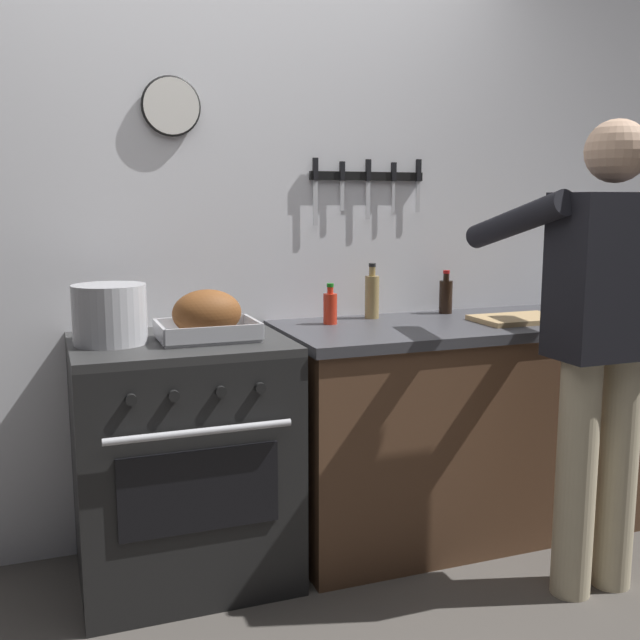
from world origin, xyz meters
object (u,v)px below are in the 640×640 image
roasting_pan (207,317)px  stock_pot (110,314)px  bottle_hot_sauce (330,307)px  stove (183,460)px  person_cook (601,329)px  cutting_board (518,319)px  bottle_soy_sauce (446,296)px  bottle_vinegar (372,296)px

roasting_pan → stock_pot: stock_pot is taller
bottle_hot_sauce → stove: bearing=-168.1°
roasting_pan → bottle_hot_sauce: size_ratio=2.14×
person_cook → cutting_board: size_ratio=4.61×
person_cook → bottle_soy_sauce: size_ratio=8.71×
bottle_vinegar → bottle_soy_sauce: bottle_vinegar is taller
cutting_board → bottle_hot_sauce: bottle_hot_sauce is taller
cutting_board → stove: bearing=176.8°
person_cook → stock_pot: 1.71m
stock_pot → cutting_board: stock_pot is taller
stove → bottle_vinegar: (0.85, 0.21, 0.55)m
stove → person_cook: person_cook is taller
cutting_board → bottle_vinegar: bottle_vinegar is taller
cutting_board → bottle_soy_sauce: size_ratio=1.89×
stock_pot → bottle_hot_sauce: 0.88m
stove → bottle_vinegar: 1.03m
stock_pot → bottle_soy_sauce: (1.45, 0.21, -0.02)m
stove → bottle_soy_sauce: size_ratio=4.72×
cutting_board → bottle_hot_sauce: 0.78m
person_cook → bottle_soy_sauce: 0.83m
bottle_hot_sauce → stock_pot: bearing=-172.2°
bottle_hot_sauce → bottle_vinegar: (0.22, 0.08, 0.03)m
person_cook → stock_pot: person_cook is taller
person_cook → roasting_pan: (-1.26, 0.56, 0.03)m
cutting_board → bottle_vinegar: (-0.53, 0.29, 0.09)m
bottle_hot_sauce → bottle_soy_sauce: size_ratio=0.86×
stove → cutting_board: size_ratio=2.50×
person_cook → cutting_board: (0.03, 0.52, -0.04)m
stove → stock_pot: 0.60m
stock_pot → stove: bearing=-3.4°
person_cook → bottle_hot_sauce: (-0.73, 0.73, 0.02)m
stove → stock_pot: size_ratio=3.55×
stove → bottle_soy_sauce: 1.34m
roasting_pan → bottle_vinegar: 0.79m
person_cook → bottle_hot_sauce: bearing=54.8°
roasting_pan → bottle_hot_sauce: 0.56m
stock_pot → bottle_soy_sauce: bearing=8.3°
bottle_hot_sauce → bottle_vinegar: size_ratio=0.71×
bottle_hot_sauce → bottle_vinegar: 0.24m
roasting_pan → bottle_vinegar: bearing=17.8°
roasting_pan → bottle_soy_sauce: bottle_soy_sauce is taller
roasting_pan → stove: bearing=162.1°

